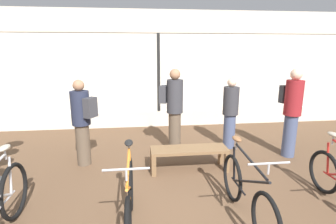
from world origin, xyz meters
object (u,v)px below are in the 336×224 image
Objects in this scene: bicycle_left at (130,201)px; customer_mid_floor at (174,108)px; bicycle_right at (246,194)px; customer_near_bench at (230,112)px; customer_near_rack at (292,110)px; customer_by_window at (82,120)px; display_bench at (189,152)px.

customer_mid_floor is (0.88, 2.50, 0.57)m from bicycle_left.
customer_near_bench reaches higher than bicycle_right.
customer_near_bench is at bearing 149.88° from customer_near_rack.
customer_near_rack is 4.12m from customer_by_window.
customer_mid_floor is at bearing 14.44° from customer_by_window.
customer_near_bench is (-1.05, 0.61, -0.16)m from customer_near_rack.
bicycle_left is 1.88m from display_bench.
customer_near_rack is 1.11× the size of customer_by_window.
customer_mid_floor is at bearing 103.48° from bicycle_right.
bicycle_right is at bearing 1.27° from bicycle_left.
customer_near_rack is 1.15× the size of customer_near_bench.
display_bench is (-0.44, 1.54, -0.04)m from bicycle_right.
customer_mid_floor reaches higher than bicycle_right.
bicycle_right is 1.05× the size of customer_by_window.
bicycle_left is at bearing -123.45° from display_bench.
customer_near_bench reaches higher than display_bench.
bicycle_right is at bearing -131.74° from customer_near_rack.
customer_by_window reaches higher than customer_near_bench.
bicycle_right is 2.60m from customer_mid_floor.
display_bench is 0.78× the size of customer_mid_floor.
customer_by_window reaches higher than display_bench.
customer_mid_floor is at bearing 99.39° from display_bench.
customer_near_rack is at bearing -30.12° from customer_near_bench.
customer_near_rack reaches higher than customer_by_window.
customer_mid_floor is at bearing 167.41° from customer_near_rack.
customer_by_window is at bearing 179.21° from customer_near_rack.
display_bench is 1.13m from customer_mid_floor.
bicycle_right is 2.68m from customer_near_bench.
customer_near_bench is (0.68, 2.56, 0.44)m from bicycle_right.
display_bench is 0.85× the size of customer_by_window.
bicycle_left is 0.97× the size of customer_mid_floor.
customer_near_rack is (1.74, 1.94, 0.60)m from bicycle_right.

